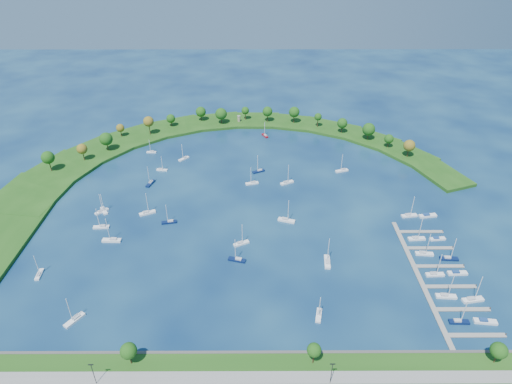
{
  "coord_description": "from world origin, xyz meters",
  "views": [
    {
      "loc": [
        4.32,
        -206.81,
        135.9
      ],
      "look_at": [
        5.0,
        5.0,
        4.0
      ],
      "focal_mm": 30.54,
      "sensor_mm": 36.0,
      "label": 1
    }
  ],
  "objects_px": {
    "moored_boat_10": "(184,158)",
    "moored_boat_8": "(39,274)",
    "moored_boat_3": "(252,183)",
    "moored_boat_16": "(147,212)",
    "moored_boat_7": "(151,152)",
    "docked_boat_9": "(437,239)",
    "moored_boat_19": "(162,169)",
    "docked_boat_4": "(435,274)",
    "docked_boat_11": "(428,216)",
    "moored_boat_18": "(102,211)",
    "docked_boat_0": "(459,321)",
    "docked_boat_10": "(409,215)",
    "moored_boat_20": "(112,240)",
    "docked_boat_6": "(424,253)",
    "moored_boat_0": "(286,220)",
    "docked_boat_3": "(473,299)",
    "moored_boat_15": "(101,226)",
    "moored_boat_14": "(241,243)",
    "docked_boat_2": "(446,296)",
    "moored_boat_1": "(319,314)",
    "docked_boat_7": "(449,258)",
    "moored_boat_12": "(74,319)",
    "moored_boat_4": "(287,182)",
    "moored_boat_17": "(237,259)",
    "docked_boat_8": "(417,238)",
    "harbor_tower": "(239,119)",
    "docked_boat_5": "(457,273)",
    "moored_boat_2": "(259,171)",
    "moored_boat_21": "(150,183)",
    "moored_boat_13": "(327,261)",
    "moored_boat_5": "(104,210)",
    "docked_boat_1": "(485,321)",
    "moored_boat_6": "(342,170)"
  },
  "relations": [
    {
      "from": "moored_boat_10",
      "to": "moored_boat_8",
      "type": "bearing_deg",
      "value": 18.15
    },
    {
      "from": "moored_boat_3",
      "to": "moored_boat_16",
      "type": "distance_m",
      "value": 65.39
    },
    {
      "from": "moored_boat_7",
      "to": "docked_boat_9",
      "type": "bearing_deg",
      "value": 151.91
    },
    {
      "from": "moored_boat_19",
      "to": "docked_boat_4",
      "type": "distance_m",
      "value": 171.66
    },
    {
      "from": "docked_boat_11",
      "to": "moored_boat_7",
      "type": "bearing_deg",
      "value": 145.91
    },
    {
      "from": "moored_boat_16",
      "to": "moored_boat_18",
      "type": "relative_size",
      "value": 1.15
    },
    {
      "from": "docked_boat_0",
      "to": "docked_boat_10",
      "type": "distance_m",
      "value": 73.59
    },
    {
      "from": "moored_boat_20",
      "to": "docked_boat_6",
      "type": "distance_m",
      "value": 153.08
    },
    {
      "from": "moored_boat_0",
      "to": "docked_boat_10",
      "type": "xyz_separation_m",
      "value": [
        66.8,
        4.19,
        -0.03
      ]
    },
    {
      "from": "docked_boat_3",
      "to": "moored_boat_15",
      "type": "bearing_deg",
      "value": 154.02
    },
    {
      "from": "moored_boat_0",
      "to": "moored_boat_14",
      "type": "height_order",
      "value": "moored_boat_0"
    },
    {
      "from": "moored_boat_10",
      "to": "moored_boat_15",
      "type": "xyz_separation_m",
      "value": [
        -32.5,
        -76.85,
        0.01
      ]
    },
    {
      "from": "docked_boat_2",
      "to": "docked_boat_9",
      "type": "height_order",
      "value": "docked_boat_2"
    },
    {
      "from": "moored_boat_1",
      "to": "docked_boat_7",
      "type": "bearing_deg",
      "value": 130.07
    },
    {
      "from": "moored_boat_3",
      "to": "moored_boat_12",
      "type": "distance_m",
      "value": 127.97
    },
    {
      "from": "moored_boat_4",
      "to": "docked_boat_7",
      "type": "distance_m",
      "value": 100.95
    },
    {
      "from": "moored_boat_17",
      "to": "docked_boat_8",
      "type": "height_order",
      "value": "docked_boat_8"
    },
    {
      "from": "moored_boat_7",
      "to": "docked_boat_7",
      "type": "bearing_deg",
      "value": 148.14
    },
    {
      "from": "harbor_tower",
      "to": "docked_boat_10",
      "type": "distance_m",
      "value": 159.77
    },
    {
      "from": "docked_boat_6",
      "to": "docked_boat_9",
      "type": "xyz_separation_m",
      "value": [
        10.47,
        11.58,
        -0.32
      ]
    },
    {
      "from": "moored_boat_19",
      "to": "docked_boat_8",
      "type": "height_order",
      "value": "docked_boat_8"
    },
    {
      "from": "moored_boat_7",
      "to": "moored_boat_17",
      "type": "bearing_deg",
      "value": 121.89
    },
    {
      "from": "moored_boat_18",
      "to": "docked_boat_2",
      "type": "height_order",
      "value": "docked_boat_2"
    },
    {
      "from": "moored_boat_14",
      "to": "docked_boat_5",
      "type": "xyz_separation_m",
      "value": [
        98.47,
        -21.74,
        -0.24
      ]
    },
    {
      "from": "moored_boat_2",
      "to": "moored_boat_21",
      "type": "distance_m",
      "value": 67.65
    },
    {
      "from": "moored_boat_0",
      "to": "moored_boat_3",
      "type": "distance_m",
      "value": 43.04
    },
    {
      "from": "moored_boat_18",
      "to": "docked_boat_5",
      "type": "relative_size",
      "value": 1.27
    },
    {
      "from": "moored_boat_10",
      "to": "moored_boat_2",
      "type": "bearing_deg",
      "value": 112.78
    },
    {
      "from": "moored_boat_2",
      "to": "moored_boat_10",
      "type": "relative_size",
      "value": 1.03
    },
    {
      "from": "harbor_tower",
      "to": "moored_boat_1",
      "type": "relative_size",
      "value": 0.43
    },
    {
      "from": "harbor_tower",
      "to": "moored_boat_13",
      "type": "xyz_separation_m",
      "value": [
        46.27,
        -165.28,
        -3.45
      ]
    },
    {
      "from": "moored_boat_7",
      "to": "moored_boat_13",
      "type": "relative_size",
      "value": 0.7
    },
    {
      "from": "docked_boat_3",
      "to": "docked_boat_6",
      "type": "distance_m",
      "value": 31.77
    },
    {
      "from": "docked_boat_5",
      "to": "docked_boat_4",
      "type": "bearing_deg",
      "value": -177.27
    },
    {
      "from": "moored_boat_4",
      "to": "docked_boat_5",
      "type": "xyz_separation_m",
      "value": [
        72.1,
        -80.58,
        -0.26
      ]
    },
    {
      "from": "moored_boat_5",
      "to": "moored_boat_1",
      "type": "bearing_deg",
      "value": 23.87
    },
    {
      "from": "moored_boat_18",
      "to": "docked_boat_7",
      "type": "relative_size",
      "value": 0.9
    },
    {
      "from": "docked_boat_1",
      "to": "docked_boat_3",
      "type": "xyz_separation_m",
      "value": [
        0.03,
        11.67,
        0.28
      ]
    },
    {
      "from": "moored_boat_4",
      "to": "docked_boat_0",
      "type": "height_order",
      "value": "moored_boat_4"
    },
    {
      "from": "moored_boat_2",
      "to": "moored_boat_13",
      "type": "height_order",
      "value": "moored_boat_13"
    },
    {
      "from": "moored_boat_3",
      "to": "docked_boat_3",
      "type": "xyz_separation_m",
      "value": [
        93.35,
        -96.48,
        0.06
      ]
    },
    {
      "from": "moored_boat_14",
      "to": "docked_boat_10",
      "type": "height_order",
      "value": "docked_boat_10"
    },
    {
      "from": "moored_boat_12",
      "to": "moored_boat_16",
      "type": "height_order",
      "value": "moored_boat_12"
    },
    {
      "from": "moored_boat_3",
      "to": "docked_boat_3",
      "type": "height_order",
      "value": "docked_boat_3"
    },
    {
      "from": "moored_boat_6",
      "to": "moored_boat_15",
      "type": "xyz_separation_m",
      "value": [
        -135.88,
        -59.98,
        -0.01
      ]
    },
    {
      "from": "moored_boat_8",
      "to": "docked_boat_11",
      "type": "distance_m",
      "value": 196.35
    },
    {
      "from": "moored_boat_13",
      "to": "docked_boat_2",
      "type": "relative_size",
      "value": 1.07
    },
    {
      "from": "moored_boat_0",
      "to": "docked_boat_8",
      "type": "distance_m",
      "value": 66.35
    },
    {
      "from": "moored_boat_20",
      "to": "docked_boat_7",
      "type": "bearing_deg",
      "value": 177.2
    },
    {
      "from": "docked_boat_8",
      "to": "moored_boat_7",
      "type": "bearing_deg",
      "value": 143.44
    }
  ]
}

